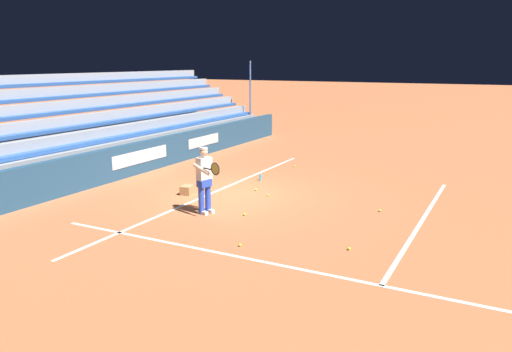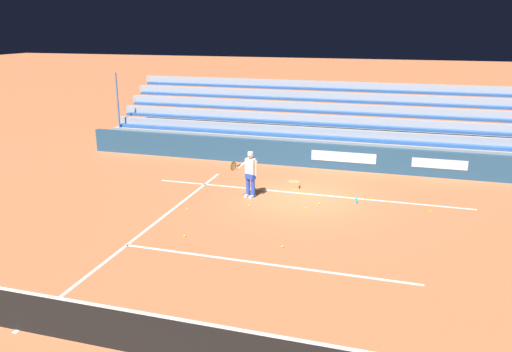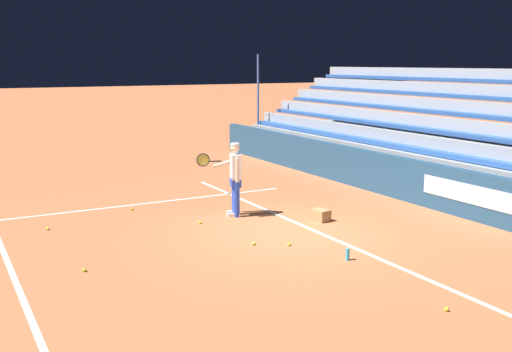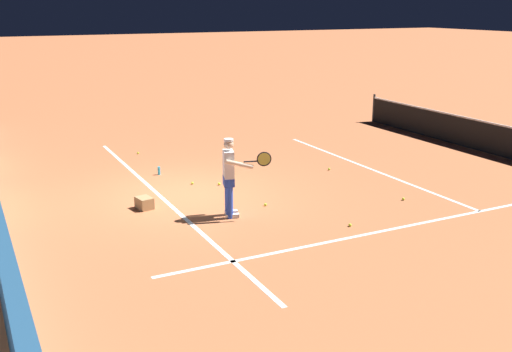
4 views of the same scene
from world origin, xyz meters
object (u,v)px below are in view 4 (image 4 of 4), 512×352
object	(u,v)px
tennis_ball_by_box	(219,184)
water_bottle	(159,171)
tennis_ball_stray_back	(138,153)
ball_box_cardboard	(144,203)
tennis_ball_far_right	(192,183)
tennis_ball_midcourt	(350,225)
tennis_ball_near_player	(265,205)
tennis_net	(483,136)
tennis_ball_toward_net	(329,169)
tennis_player	(230,177)
tennis_ball_on_baseline	(403,199)

from	to	relation	value
tennis_ball_by_box	water_bottle	size ratio (longest dim) A/B	0.30
tennis_ball_stray_back	water_bottle	xyz separation A→B (m)	(2.52, -0.13, 0.08)
ball_box_cardboard	tennis_ball_far_right	bearing A→B (deg)	128.31
tennis_ball_midcourt	ball_box_cardboard	bearing A→B (deg)	-130.88
tennis_ball_midcourt	tennis_ball_near_player	distance (m)	2.17
tennis_ball_stray_back	tennis_ball_near_player	distance (m)	6.22
tennis_ball_midcourt	tennis_ball_by_box	distance (m)	4.11
tennis_net	tennis_ball_by_box	bearing A→B (deg)	-92.07
tennis_net	ball_box_cardboard	bearing A→B (deg)	-86.87
water_bottle	tennis_ball_near_player	bearing A→B (deg)	20.86
tennis_ball_near_player	water_bottle	world-z (taller)	water_bottle
tennis_ball_near_player	water_bottle	xyz separation A→B (m)	(-3.58, -1.36, 0.08)
tennis_ball_far_right	tennis_ball_stray_back	distance (m)	3.78
tennis_ball_toward_net	tennis_ball_by_box	xyz separation A→B (m)	(-0.05, -3.27, 0.00)
ball_box_cardboard	tennis_ball_by_box	bearing A→B (deg)	112.47
tennis_player	water_bottle	distance (m)	3.95
tennis_ball_far_right	water_bottle	xyz separation A→B (m)	(-1.24, -0.48, 0.08)
tennis_ball_stray_back	tennis_ball_by_box	xyz separation A→B (m)	(4.13, 0.93, 0.00)
tennis_ball_far_right	tennis_net	world-z (taller)	tennis_net
tennis_ball_far_right	tennis_net	bearing A→B (deg)	85.81
tennis_ball_near_player	tennis_ball_stray_back	bearing A→B (deg)	-168.60
tennis_ball_on_baseline	tennis_ball_by_box	size ratio (longest dim) A/B	1.00
tennis_player	tennis_ball_far_right	bearing A→B (deg)	177.56
ball_box_cardboard	tennis_ball_stray_back	world-z (taller)	ball_box_cardboard
tennis_ball_near_player	tennis_ball_by_box	size ratio (longest dim) A/B	1.00
tennis_player	ball_box_cardboard	bearing A→B (deg)	-131.42
ball_box_cardboard	tennis_net	distance (m)	10.98
tennis_ball_stray_back	water_bottle	distance (m)	2.53
ball_box_cardboard	tennis_ball_near_player	xyz separation A→B (m)	(1.06, 2.51, -0.10)
tennis_ball_by_box	tennis_player	bearing A→B (deg)	-17.27
tennis_ball_by_box	tennis_ball_stray_back	bearing A→B (deg)	-167.26
tennis_ball_stray_back	tennis_ball_on_baseline	bearing A→B (deg)	30.93
tennis_ball_stray_back	tennis_ball_toward_net	xyz separation A→B (m)	(4.18, 4.21, 0.00)
tennis_ball_midcourt	tennis_ball_by_box	world-z (taller)	same
tennis_ball_far_right	tennis_net	xyz separation A→B (m)	(0.68, 9.34, 0.46)
water_bottle	tennis_ball_on_baseline	bearing A→B (deg)	43.61
tennis_ball_on_baseline	tennis_ball_toward_net	distance (m)	3.00
tennis_ball_midcourt	tennis_ball_near_player	bearing A→B (deg)	-153.71
tennis_ball_on_baseline	tennis_net	bearing A→B (deg)	116.96
tennis_ball_far_right	tennis_ball_midcourt	xyz separation A→B (m)	(4.28, 1.84, 0.00)
tennis_player	ball_box_cardboard	distance (m)	2.16
tennis_ball_on_baseline	tennis_net	size ratio (longest dim) A/B	0.01
tennis_player	tennis_ball_on_baseline	distance (m)	4.24
tennis_ball_toward_net	ball_box_cardboard	bearing A→B (deg)	-81.07
ball_box_cardboard	tennis_ball_far_right	size ratio (longest dim) A/B	6.06
tennis_ball_midcourt	tennis_ball_near_player	size ratio (longest dim) A/B	1.00
ball_box_cardboard	tennis_ball_far_right	xyz separation A→B (m)	(-1.28, 1.62, -0.10)
tennis_player	tennis_ball_by_box	distance (m)	2.51
tennis_ball_by_box	tennis_net	xyz separation A→B (m)	(0.32, 8.75, 0.46)
tennis_ball_stray_back	tennis_ball_midcourt	xyz separation A→B (m)	(8.04, 2.19, 0.00)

